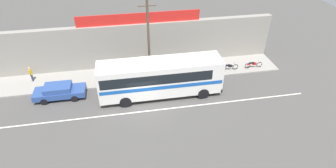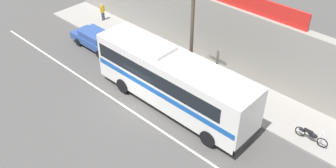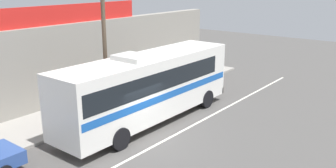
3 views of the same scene
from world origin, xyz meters
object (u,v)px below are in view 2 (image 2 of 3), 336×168
parked_car (96,39)px  motorcycle_red (311,135)px  pedestrian_far_right (102,11)px  pedestrian_near_shop (237,83)px  intercity_bus (172,79)px  utility_pole (192,27)px

parked_car → motorcycle_red: size_ratio=2.38×
pedestrian_far_right → pedestrian_near_shop: size_ratio=1.00×
intercity_bus → pedestrian_far_right: intercity_bus is taller
pedestrian_near_shop → parked_car: bearing=-168.6°
motorcycle_red → pedestrian_near_shop: size_ratio=1.23×
motorcycle_red → pedestrian_far_right: size_ratio=1.23×
motorcycle_red → pedestrian_near_shop: pedestrian_near_shop is taller
utility_pole → motorcycle_red: 9.35m
intercity_bus → pedestrian_far_right: 13.09m
parked_car → utility_pole: size_ratio=0.56×
intercity_bus → parked_car: intercity_bus is taller
utility_pole → motorcycle_red: utility_pole is taller
motorcycle_red → pedestrian_far_right: (-20.21, 1.51, 0.48)m
utility_pole → pedestrian_far_right: (-11.68, 1.90, -3.34)m
utility_pole → pedestrian_near_shop: (3.03, 1.03, -3.34)m
utility_pole → motorcycle_red: (8.53, 0.39, -3.82)m
intercity_bus → pedestrian_near_shop: intercity_bus is taller
pedestrian_near_shop → pedestrian_far_right: bearing=176.6°
pedestrian_far_right → intercity_bus: bearing=-19.6°
parked_car → utility_pole: utility_pole is taller
pedestrian_far_right → utility_pole: bearing=-9.2°
utility_pole → motorcycle_red: size_ratio=4.26×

